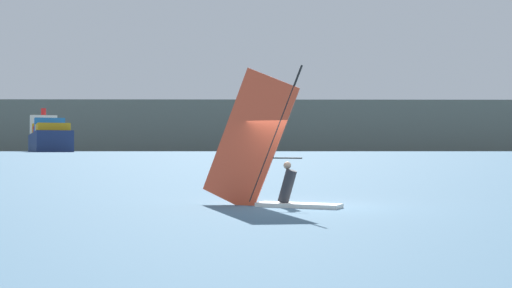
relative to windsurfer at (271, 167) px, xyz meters
name	(u,v)px	position (x,y,z in m)	size (l,w,h in m)	color
ground_plane	(292,206)	(0.62, -0.05, -1.15)	(4000.00, 4000.00, 0.00)	#476B84
windsurfer	(271,167)	(0.00, 0.00, 0.00)	(3.53, 3.09, 4.29)	white
cargo_ship	(48,139)	(-12.69, 498.13, 8.66)	(33.98, 162.90, 36.00)	navy
distant_headland	(157,131)	(126.78, 899.05, 25.69)	(1345.37, 469.03, 53.68)	#60665B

